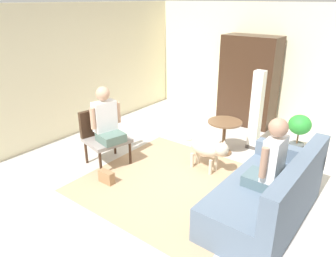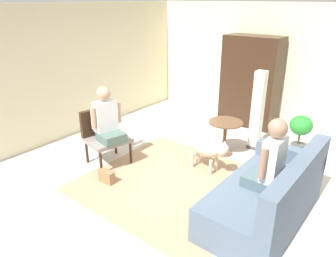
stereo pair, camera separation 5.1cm
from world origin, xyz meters
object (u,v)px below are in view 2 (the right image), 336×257
Objects in this scene: couch at (269,197)px; person_on_couch at (270,160)px; handbag at (107,177)px; person_on_armchair at (107,118)px; column_lamp at (257,111)px; armoire_cabinet at (250,81)px; round_end_table at (225,131)px; dog at (208,149)px; armchair at (104,132)px; potted_plant at (300,130)px.

person_on_couch is (-0.04, -0.03, 0.52)m from couch.
handbag is (-2.24, -0.68, -0.22)m from couch.
person_on_armchair is at bearing -175.31° from person_on_couch.
handbag is at bearing -163.21° from couch.
column_lamp reaches higher than couch.
person_on_armchair is at bearing -107.18° from armoire_cabinet.
round_end_table is at bearing -78.41° from armoire_cabinet.
handbag is (-1.24, -2.51, -0.62)m from column_lamp.
armoire_cabinet is at bearing 119.43° from couch.
couch is 0.52m from person_on_couch.
person_on_couch reaches higher than round_end_table.
person_on_armchair is at bearing -150.15° from dog.
handbag is (-1.01, -1.25, -0.28)m from dog.
handbag is (0.41, -0.43, -0.72)m from person_on_armchair.
column_lamp is (-0.96, 1.87, -0.12)m from person_on_couch.
armoire_cabinet is (1.13, 3.15, 0.41)m from armchair.
couch is 0.99× the size of armoire_cabinet.
dog is at bearing 26.49° from armchair.
armoire_cabinet is at bearing 70.25° from armchair.
column_lamp is at bearing 117.22° from person_on_couch.
potted_plant is at bearing 41.64° from armchair.
round_end_table is 2.39× the size of handbag.
person_on_armchair reaches higher than couch.
armoire_cabinet reaches higher than couch.
potted_plant is at bearing 43.78° from person_on_armchair.
dog reaches higher than handbag.
round_end_table is at bearing 45.41° from armchair.
round_end_table is 0.72× the size of dog.
person_on_armchair is 2.05m from round_end_table.
person_on_couch is at bearing 3.74° from armchair.
round_end_table is 1.77m from armoire_cabinet.
potted_plant is at bearing -33.01° from armoire_cabinet.
round_end_table is 0.70m from column_lamp.
couch is 3.07× the size of round_end_table.
couch is at bearing -44.23° from round_end_table.
couch is 2.70m from person_on_armchair.
handbag is (-0.92, -1.96, -0.34)m from round_end_table.
potted_plant is 0.51× the size of column_lamp.
potted_plant is 1.73m from armoire_cabinet.
armoire_cabinet is (-0.43, 2.37, 0.57)m from dog.
armoire_cabinet is (0.98, 3.18, 0.13)m from person_on_armchair.
person_on_armchair is 1.69m from dog.
armoire_cabinet is 7.37× the size of handbag.
column_lamp is at bearing 59.71° from round_end_table.
armoire_cabinet is (-1.39, 0.90, 0.48)m from potted_plant.
dog is at bearing 29.85° from person_on_armchair.
armchair is at bearing -138.36° from potted_plant.
round_end_table is at bearing 134.40° from person_on_couch.
person_on_armchair is 3.38× the size of handbag.
armoire_cabinet reaches higher than armchair.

